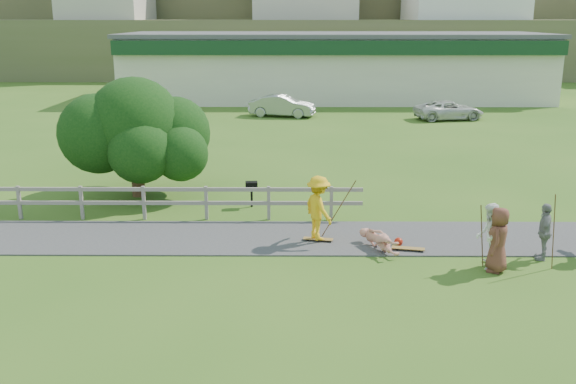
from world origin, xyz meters
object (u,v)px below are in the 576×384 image
spectator_b (544,232)px  spectator_c (498,240)px  skater_fallen (379,240)px  car_white (449,110)px  tree (136,152)px  spectator_a (489,236)px  car_silver (282,106)px  skater_rider (318,211)px  bbq (252,194)px

spectator_b → spectator_c: bearing=-42.1°
skater_fallen → car_white: (7.48, 23.65, 0.30)m
skater_fallen → tree: 9.87m
spectator_a → spectator_c: spectator_a is taller
spectator_c → car_silver: spectator_c is taller
skater_rider → car_silver: skater_rider is taller
car_silver → bbq: size_ratio=4.82×
skater_rider → skater_fallen: bearing=-139.7°
spectator_c → car_white: spectator_c is taller
spectator_b → car_white: (3.18, 24.29, -0.18)m
skater_rider → tree: size_ratio=0.35×
tree → spectator_b: bearing=-26.9°
spectator_b → tree: 13.83m
skater_fallen → car_silver: car_silver is taller
tree → bbq: 4.57m
spectator_a → tree: tree is taller
skater_rider → spectator_a: bearing=-141.8°
skater_rider → spectator_a: 4.73m
spectator_b → car_white: spectator_b is taller
skater_fallen → spectator_c: bearing=-53.7°
skater_fallen → tree: (-8.02, 5.60, 1.31)m
skater_rider → spectator_a: (4.33, -1.91, -0.07)m
skater_rider → spectator_b: 6.11m
skater_fallen → car_silver: (-3.10, 24.85, 0.40)m
car_white → bbq: size_ratio=4.89×
car_silver → spectator_a: bearing=-155.3°
spectator_c → car_white: 25.58m
spectator_a → spectator_c: (0.15, -0.25, -0.01)m
car_silver → spectator_c: bearing=-155.1°
spectator_a → spectator_b: spectator_a is taller
skater_rider → car_white: 24.74m
car_silver → car_white: (10.58, -1.20, -0.10)m
skater_rider → spectator_c: bearing=-143.8°
skater_fallen → spectator_a: spectator_a is taller
skater_fallen → tree: tree is taller
skater_fallen → bbq: 5.70m
skater_fallen → spectator_b: size_ratio=1.05×
tree → skater_rider: bearing=-37.9°
tree → car_silver: bearing=75.7°
spectator_a → car_silver: bearing=-152.8°
spectator_c → skater_fallen: bearing=-95.4°
spectator_b → skater_fallen: bearing=-80.3°
spectator_c → car_silver: 27.00m
spectator_a → skater_fallen: bearing=-100.3°
skater_rider → car_white: size_ratio=0.43×
spectator_c → car_silver: (-5.90, 26.35, -0.15)m
skater_rider → skater_fallen: 1.91m
spectator_c → car_silver: size_ratio=0.40×
spectator_a → spectator_c: size_ratio=1.01×
spectator_b → spectator_c: (-1.50, -0.85, 0.07)m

